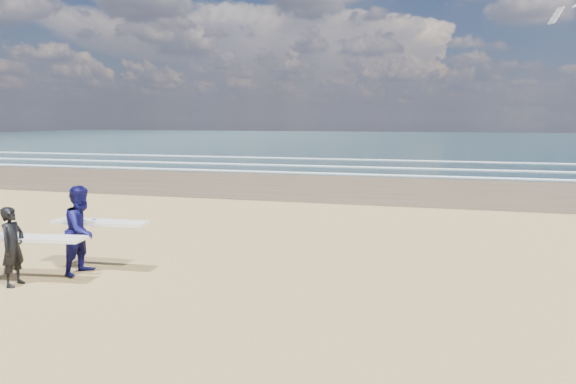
# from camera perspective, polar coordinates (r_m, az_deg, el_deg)

# --- Properties ---
(ocean) EXTENTS (220.00, 100.00, 0.02)m
(ocean) POSITION_cam_1_polar(r_m,az_deg,el_deg) (81.33, 24.56, 5.08)
(ocean) COLOR #193037
(ocean) RESTS_ON ground
(surfer_near) EXTENTS (2.25, 1.07, 1.65)m
(surfer_near) POSITION_cam_1_polar(r_m,az_deg,el_deg) (11.98, -27.95, -5.23)
(surfer_near) COLOR black
(surfer_near) RESTS_ON ground
(surfer_far) EXTENTS (2.23, 1.19, 1.97)m
(surfer_far) POSITION_cam_1_polar(r_m,az_deg,el_deg) (12.24, -21.77, -3.87)
(surfer_far) COLOR #0D0C46
(surfer_far) RESTS_ON ground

